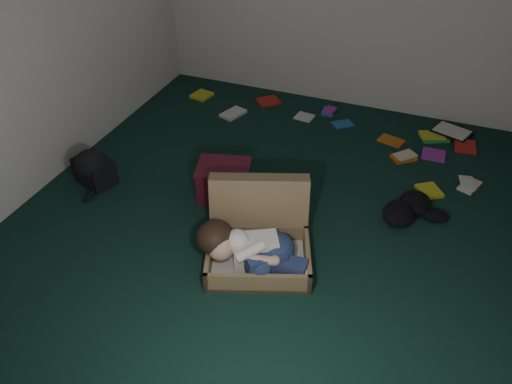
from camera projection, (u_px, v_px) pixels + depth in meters
The scene contains 10 objects.
floor at pixel (262, 214), 4.24m from camera, with size 4.50×4.50×0.00m, color black.
wall_front at pixel (43, 316), 1.79m from camera, with size 4.50×4.50×0.00m, color silver.
wall_left at pixel (32, 33), 4.02m from camera, with size 4.50×4.50×0.00m, color silver.
suitcase at pixel (259, 236), 3.78m from camera, with size 0.97×0.96×0.56m.
person at pixel (251, 249), 3.61m from camera, with size 0.85×0.43×0.35m.
maroon_bin at pixel (224, 181), 4.36m from camera, with size 0.54×0.47×0.32m.
backpack at pixel (94, 170), 4.53m from camera, with size 0.44×0.35×0.26m, color black, non-canonical shape.
clothing_pile at pixel (417, 210), 4.18m from camera, with size 0.42×0.34×0.13m, color black, non-canonical shape.
paper_tray at pixel (452, 133), 5.26m from camera, with size 0.45×0.39×0.05m.
book_scatter at pixel (355, 134), 5.26m from camera, with size 3.29×1.39×0.02m.
Camera 1 is at (1.13, -3.04, 2.74)m, focal length 35.00 mm.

